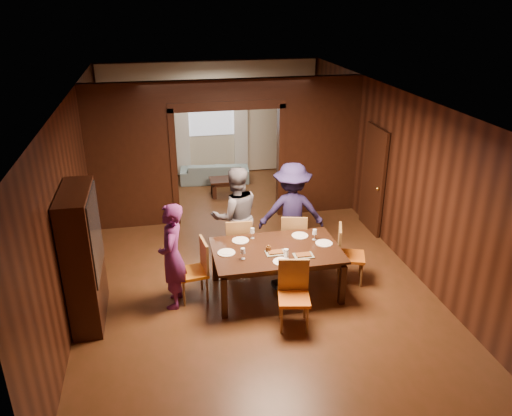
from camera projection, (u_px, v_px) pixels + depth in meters
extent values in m
plane|color=#4B2E15|center=(243.00, 252.00, 9.22)|extent=(9.00, 9.00, 0.00)
cube|color=silver|center=(241.00, 94.00, 8.06)|extent=(5.50, 9.00, 0.02)
cube|color=black|center=(211.00, 119.00, 12.68)|extent=(5.50, 0.02, 2.90)
cube|color=black|center=(76.00, 190.00, 8.14)|extent=(0.02, 9.00, 2.90)
cube|color=black|center=(389.00, 168.00, 9.14)|extent=(0.02, 9.00, 2.90)
cube|color=black|center=(132.00, 170.00, 9.82)|extent=(1.65, 0.15, 2.40)
cube|color=black|center=(318.00, 158.00, 10.53)|extent=(1.65, 0.15, 2.40)
cube|color=black|center=(227.00, 92.00, 9.60)|extent=(5.50, 0.15, 0.50)
cube|color=beige|center=(211.00, 119.00, 12.66)|extent=(5.40, 0.04, 2.85)
imported|color=#60215F|center=(172.00, 256.00, 7.38)|extent=(0.50, 0.66, 1.66)
imported|color=#57555C|center=(236.00, 216.00, 8.55)|extent=(0.93, 0.76, 1.77)
imported|color=#1D183C|center=(292.00, 212.00, 8.71)|extent=(1.24, 0.84, 1.79)
imported|color=#81A1A9|center=(215.00, 172.00, 12.57)|extent=(1.77, 0.83, 0.50)
imported|color=black|center=(282.00, 244.00, 7.78)|extent=(0.33, 0.33, 0.08)
cube|color=black|center=(276.00, 270.00, 7.88)|extent=(1.98, 1.23, 0.76)
cube|color=black|center=(227.00, 187.00, 11.76)|extent=(0.80, 0.50, 0.40)
cube|color=black|center=(83.00, 257.00, 7.01)|extent=(0.40, 1.20, 2.00)
cube|color=black|center=(373.00, 180.00, 9.74)|extent=(0.06, 0.90, 2.10)
cube|color=silver|center=(211.00, 110.00, 12.53)|extent=(1.20, 0.03, 1.30)
cube|color=white|center=(182.00, 129.00, 12.54)|extent=(0.35, 0.06, 2.40)
cube|color=white|center=(241.00, 126.00, 12.81)|extent=(0.35, 0.06, 2.40)
cylinder|color=white|center=(226.00, 253.00, 7.61)|extent=(0.27, 0.27, 0.01)
cylinder|color=white|center=(240.00, 240.00, 7.98)|extent=(0.27, 0.27, 0.01)
cylinder|color=white|center=(300.00, 236.00, 8.14)|extent=(0.27, 0.27, 0.01)
cylinder|color=white|center=(324.00, 243.00, 7.90)|extent=(0.27, 0.27, 0.01)
cylinder|color=white|center=(282.00, 262.00, 7.36)|extent=(0.27, 0.27, 0.01)
cube|color=gray|center=(276.00, 252.00, 7.59)|extent=(0.30, 0.20, 0.04)
cube|color=slate|center=(303.00, 255.00, 7.51)|extent=(0.30, 0.20, 0.04)
cylinder|color=silver|center=(286.00, 253.00, 7.46)|extent=(0.07, 0.07, 0.14)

